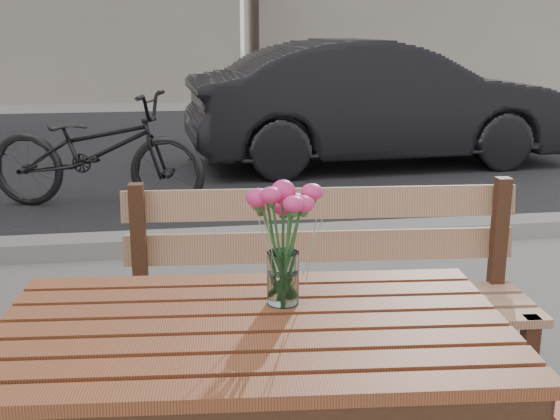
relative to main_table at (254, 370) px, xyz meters
name	(u,v)px	position (x,y,z in m)	size (l,w,h in m)	color
street	(216,180)	(0.23, 5.02, -0.61)	(30.00, 8.12, 0.12)	black
main_table	(254,370)	(0.00, 0.00, 0.00)	(1.30, 0.83, 0.76)	#602D19
main_bench	(325,276)	(0.36, 0.83, -0.08)	(1.53, 0.56, 0.93)	#90674A
main_vase	(283,228)	(0.09, 0.11, 0.33)	(0.18, 0.18, 0.33)	white
parked_car	(378,103)	(2.01, 5.68, 0.02)	(1.40, 4.01, 1.32)	black
bicycle	(96,151)	(-0.79, 4.23, -0.16)	(0.63, 1.82, 0.95)	black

